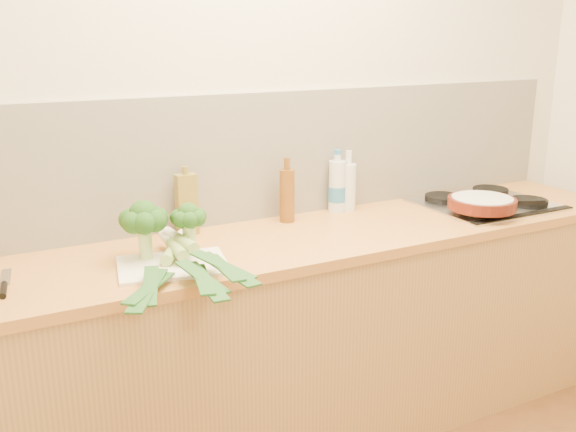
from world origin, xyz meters
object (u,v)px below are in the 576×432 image
gas_hob (486,202)px  chopping_board (173,265)px  chefs_knife (4,287)px  skillet (483,203)px

gas_hob → chopping_board: 1.55m
chopping_board → chefs_knife: 0.53m
skillet → chefs_knife: bearing=-159.4°
chopping_board → skillet: size_ratio=0.90×
skillet → chopping_board: bearing=-158.1°
gas_hob → skillet: size_ratio=1.42×
gas_hob → chefs_knife: gas_hob is taller
chefs_knife → gas_hob: bearing=8.2°
gas_hob → chefs_knife: 2.08m
gas_hob → skillet: skillet is taller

